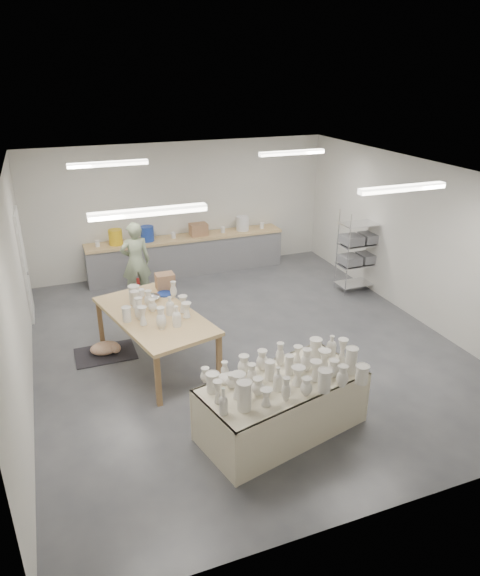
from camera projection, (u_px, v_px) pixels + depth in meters
name	position (u px, v px, depth m)	size (l,w,h in m)	color
room	(236.00, 232.00, 8.29)	(8.00, 8.02, 3.00)	#424449
back_counter	(187.00, 254.00, 12.03)	(4.60, 0.60, 1.24)	tan
wire_shelf	(360.00, 250.00, 10.95)	(0.88, 0.48, 1.80)	silver
drying_table	(282.00, 402.00, 6.75)	(2.38, 1.55, 1.15)	olive
work_table	(155.00, 311.00, 8.27)	(1.71, 2.56, 1.26)	tan
rug	(105.00, 354.00, 8.75)	(1.00, 0.70, 0.02)	black
cat	(106.00, 348.00, 8.69)	(0.52, 0.39, 0.21)	white
potter	(136.00, 262.00, 10.52)	(0.61, 0.40, 1.67)	#9CAD86
red_stool	(136.00, 282.00, 10.97)	(0.42, 0.42, 0.30)	red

